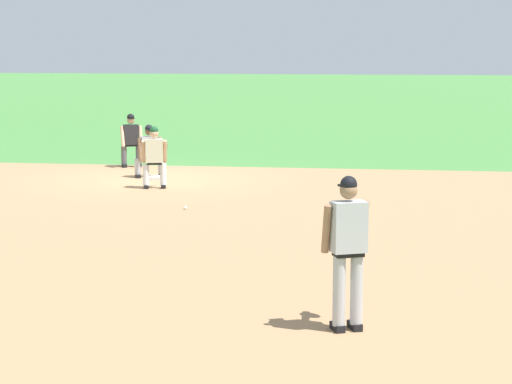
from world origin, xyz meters
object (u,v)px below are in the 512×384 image
(first_base_bag, at_px, (154,178))
(baseball, at_px, (185,208))
(first_baseman, at_px, (150,149))
(baserunner, at_px, (154,155))
(pitcher, at_px, (348,243))
(umpire, at_px, (131,138))

(first_base_bag, bearing_deg, baseball, -158.16)
(first_baseman, bearing_deg, baserunner, -163.15)
(pitcher, height_order, umpire, pitcher)
(first_base_bag, height_order, first_baseman, first_baseman)
(baseball, height_order, umpire, umpire)
(baseball, bearing_deg, first_base_bag, 21.84)
(first_base_bag, distance_m, first_baseman, 0.80)
(pitcher, bearing_deg, baserunner, 24.78)
(first_base_bag, relative_size, first_baseman, 0.28)
(first_baseman, distance_m, umpire, 2.27)
(pitcher, bearing_deg, first_base_bag, 23.63)
(baseball, relative_size, first_baseman, 0.06)
(pitcher, relative_size, baserunner, 1.27)
(first_baseman, bearing_deg, pitcher, -156.30)
(first_baseman, xyz_separation_m, umpire, (2.02, 1.05, 0.06))
(baseball, bearing_deg, baserunner, 25.46)
(baseball, xyz_separation_m, first_baseman, (4.61, 1.88, 0.69))
(pitcher, height_order, first_baseman, pitcher)
(baserunner, bearing_deg, umpire, 22.63)
(first_baseman, bearing_deg, first_base_bag, -153.86)
(baseball, xyz_separation_m, baserunner, (2.79, 1.33, 0.76))
(umpire, bearing_deg, first_baseman, -152.54)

